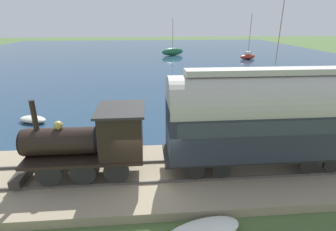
# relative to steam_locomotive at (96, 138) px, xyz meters

# --- Properties ---
(ground_plane) EXTENTS (200.00, 200.00, 0.00)m
(ground_plane) POSITION_rel_steam_locomotive_xyz_m (-0.44, -2.17, -2.14)
(ground_plane) COLOR #476033
(harbor_water) EXTENTS (80.00, 80.00, 0.01)m
(harbor_water) POSITION_rel_steam_locomotive_xyz_m (42.97, -2.17, -2.13)
(harbor_water) COLOR navy
(harbor_water) RESTS_ON ground
(rail_embankment) EXTENTS (5.34, 56.00, 0.50)m
(rail_embankment) POSITION_rel_steam_locomotive_xyz_m (-0.00, -2.17, -1.95)
(rail_embankment) COLOR gray
(rail_embankment) RESTS_ON ground
(steam_locomotive) EXTENTS (2.26, 5.39, 3.35)m
(steam_locomotive) POSITION_rel_steam_locomotive_xyz_m (0.00, 0.00, 0.00)
(steam_locomotive) COLOR black
(steam_locomotive) RESTS_ON rail_embankment
(passenger_coach) EXTENTS (2.33, 8.49, 4.44)m
(passenger_coach) POSITION_rel_steam_locomotive_xyz_m (-0.00, -7.08, 0.79)
(passenger_coach) COLOR black
(passenger_coach) RESTS_ON rail_embankment
(sailboat_teal) EXTENTS (2.27, 5.14, 8.88)m
(sailboat_teal) POSITION_rel_steam_locomotive_xyz_m (18.92, -16.97, -1.49)
(sailboat_teal) COLOR #1E707A
(sailboat_teal) RESTS_ON harbor_water
(sailboat_green) EXTENTS (2.88, 4.74, 6.95)m
(sailboat_green) POSITION_rel_steam_locomotive_xyz_m (42.45, -7.53, -1.39)
(sailboat_green) COLOR #236B42
(sailboat_green) RESTS_ON harbor_water
(sailboat_red) EXTENTS (2.44, 3.58, 7.71)m
(sailboat_red) POSITION_rel_steam_locomotive_xyz_m (36.23, -20.45, -1.57)
(sailboat_red) COLOR #B72D23
(sailboat_red) RESTS_ON harbor_water
(rowboat_mid_harbor) EXTENTS (1.65, 2.21, 0.45)m
(rowboat_mid_harbor) POSITION_rel_steam_locomotive_xyz_m (7.65, 5.78, -1.91)
(rowboat_mid_harbor) COLOR beige
(rowboat_mid_harbor) RESTS_ON harbor_water
(rowboat_near_shore) EXTENTS (2.36, 2.52, 0.48)m
(rowboat_near_shore) POSITION_rel_steam_locomotive_xyz_m (4.33, 2.11, -1.89)
(rowboat_near_shore) COLOR beige
(rowboat_near_shore) RESTS_ON harbor_water
(rowboat_far_out) EXTENTS (2.83, 2.64, 0.34)m
(rowboat_far_out) POSITION_rel_steam_locomotive_xyz_m (6.49, -7.96, -1.96)
(rowboat_far_out) COLOR #B7B2A3
(rowboat_far_out) RESTS_ON harbor_water
(rowboat_off_pier) EXTENTS (1.24, 2.00, 0.34)m
(rowboat_off_pier) POSITION_rel_steam_locomotive_xyz_m (12.51, -5.74, -1.96)
(rowboat_off_pier) COLOR beige
(rowboat_off_pier) RESTS_ON harbor_water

